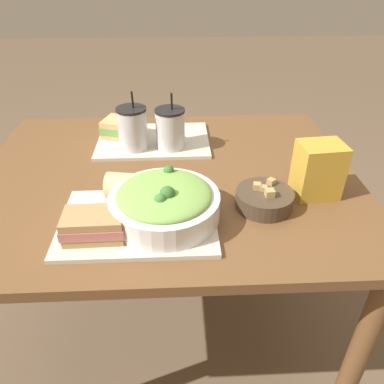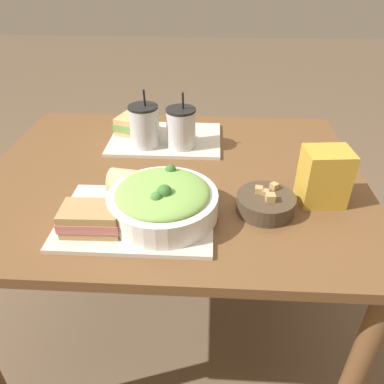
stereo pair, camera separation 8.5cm
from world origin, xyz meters
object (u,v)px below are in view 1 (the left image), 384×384
at_px(chip_bag, 318,170).
at_px(drink_cup_dark, 133,129).
at_px(baguette_near, 135,187).
at_px(drink_cup_red, 170,130).
at_px(sandwich_far, 123,128).
at_px(sandwich_near, 94,225).
at_px(soup_bowl, 264,198).
at_px(salad_bowl, 165,202).

bearing_deg(chip_bag, drink_cup_dark, 145.57).
distance_m(baguette_near, drink_cup_red, 0.33).
bearing_deg(sandwich_far, baguette_near, -60.33).
height_order(sandwich_far, drink_cup_dark, drink_cup_dark).
height_order(baguette_near, chip_bag, chip_bag).
bearing_deg(sandwich_near, baguette_near, 60.70).
bearing_deg(baguette_near, sandwich_near, 161.07).
bearing_deg(soup_bowl, sandwich_far, 133.82).
bearing_deg(chip_bag, drink_cup_red, 138.65).
bearing_deg(soup_bowl, sandwich_near, -164.86).
relative_size(baguette_near, drink_cup_red, 0.83).
bearing_deg(baguette_near, sandwich_far, 19.85).
bearing_deg(sandwich_far, sandwich_near, -71.83).
relative_size(soup_bowl, drink_cup_red, 0.81).
xyz_separation_m(baguette_near, drink_cup_red, (0.10, 0.31, 0.03)).
xyz_separation_m(sandwich_near, drink_cup_red, (0.18, 0.47, 0.03)).
distance_m(soup_bowl, drink_cup_dark, 0.52).
xyz_separation_m(salad_bowl, sandwich_near, (-0.17, -0.07, -0.01)).
bearing_deg(chip_bag, baguette_near, 176.17).
height_order(salad_bowl, baguette_near, salad_bowl).
height_order(salad_bowl, drink_cup_dark, drink_cup_dark).
bearing_deg(drink_cup_dark, baguette_near, -84.70).
distance_m(sandwich_near, drink_cup_red, 0.51).
xyz_separation_m(soup_bowl, drink_cup_red, (-0.25, 0.35, 0.05)).
relative_size(soup_bowl, drink_cup_dark, 0.78).
bearing_deg(sandwich_near, drink_cup_red, 67.59).
distance_m(salad_bowl, baguette_near, 0.12).
distance_m(sandwich_near, baguette_near, 0.18).
distance_m(baguette_near, sandwich_far, 0.41).
bearing_deg(sandwich_far, drink_cup_dark, -44.04).
relative_size(sandwich_near, chip_bag, 0.96).
relative_size(drink_cup_red, chip_bag, 1.23).
bearing_deg(soup_bowl, baguette_near, 173.40).
height_order(drink_cup_dark, drink_cup_red, drink_cup_dark).
height_order(salad_bowl, sandwich_near, salad_bowl).
distance_m(sandwich_near, chip_bag, 0.62).
bearing_deg(chip_bag, soup_bowl, -165.95).
relative_size(soup_bowl, sandwich_far, 0.95).
height_order(soup_bowl, baguette_near, baguette_near).
distance_m(salad_bowl, drink_cup_red, 0.40).
bearing_deg(soup_bowl, salad_bowl, -169.70).
xyz_separation_m(salad_bowl, drink_cup_dark, (-0.11, 0.40, 0.02)).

